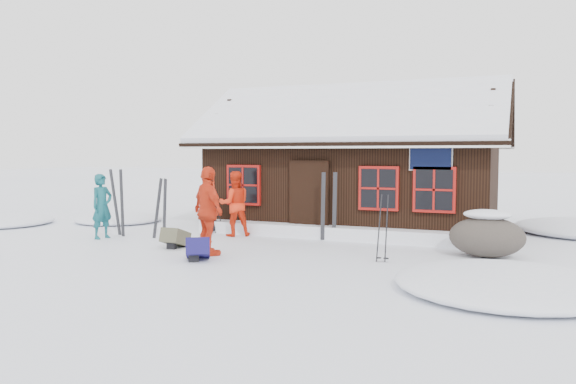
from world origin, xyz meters
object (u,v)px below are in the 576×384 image
at_px(skier_teal, 102,206).
at_px(ski_pair_left, 161,209).
at_px(boulder, 487,235).
at_px(backpack_olive, 175,241).
at_px(skier_orange_right, 208,211).
at_px(skier_orange_left, 235,204).
at_px(ski_poles, 383,229).
at_px(backpack_blue, 198,252).
at_px(skier_crouched, 212,215).

xyz_separation_m(skier_teal, ski_pair_left, (1.45, 0.58, -0.08)).
distance_m(skier_teal, ski_pair_left, 1.57).
relative_size(boulder, ski_pair_left, 0.97).
bearing_deg(ski_pair_left, backpack_olive, -30.85).
bearing_deg(skier_orange_right, backpack_olive, 9.49).
bearing_deg(boulder, backpack_olive, -166.77).
xyz_separation_m(skier_orange_left, boulder, (6.51, -0.62, -0.41)).
height_order(ski_pair_left, ski_poles, ski_pair_left).
distance_m(skier_teal, boulder, 9.61).
distance_m(backpack_blue, backpack_olive, 1.75).
xyz_separation_m(skier_teal, backpack_blue, (3.96, -1.64, -0.68)).
bearing_deg(skier_orange_right, ski_poles, -136.25).
distance_m(skier_orange_right, skier_crouched, 3.58).
distance_m(boulder, backpack_blue, 6.23).
distance_m(skier_orange_left, skier_crouched, 1.03).
bearing_deg(skier_orange_left, boulder, 137.25).
height_order(boulder, backpack_olive, boulder).
xyz_separation_m(skier_teal, backpack_olive, (2.63, -0.51, -0.69)).
relative_size(skier_orange_right, skier_crouched, 1.94).
height_order(skier_orange_left, backpack_blue, skier_orange_left).
relative_size(ski_pair_left, backpack_blue, 2.57).
distance_m(skier_crouched, backpack_blue, 4.15).
bearing_deg(backpack_olive, skier_orange_right, -24.31).
relative_size(skier_crouched, backpack_olive, 1.62).
bearing_deg(ski_pair_left, skier_crouched, 77.71).
height_order(skier_orange_left, backpack_olive, skier_orange_left).
relative_size(skier_teal, ski_poles, 1.18).
xyz_separation_m(skier_crouched, boulder, (7.42, -0.94, -0.03)).
bearing_deg(backpack_olive, skier_orange_left, 78.73).
bearing_deg(backpack_blue, skier_crouched, 85.85).
xyz_separation_m(skier_teal, ski_poles, (7.57, -0.30, -0.17)).
relative_size(skier_teal, skier_orange_left, 0.97).
relative_size(skier_teal, backpack_blue, 2.66).
xyz_separation_m(ski_poles, backpack_blue, (-3.62, -1.35, -0.51)).
bearing_deg(skier_crouched, skier_teal, -175.99).
xyz_separation_m(skier_teal, boulder, (9.54, 1.12, -0.38)).
bearing_deg(backpack_olive, backpack_blue, -41.64).
xyz_separation_m(skier_orange_left, ski_pair_left, (-1.57, -1.15, -0.11)).
distance_m(ski_poles, backpack_blue, 3.89).
height_order(skier_teal, skier_orange_right, skier_orange_right).
bearing_deg(ski_pair_left, skier_orange_right, -21.89).
bearing_deg(ski_pair_left, ski_poles, 3.84).
distance_m(skier_crouched, boulder, 7.48).
relative_size(skier_orange_right, ski_pair_left, 1.19).
distance_m(skier_orange_right, ski_poles, 3.81).
distance_m(skier_orange_left, skier_orange_right, 2.89).
distance_m(skier_orange_left, ski_poles, 4.99).
distance_m(skier_orange_left, backpack_olive, 2.38).
distance_m(ski_pair_left, backpack_olive, 1.71).
xyz_separation_m(ski_pair_left, backpack_olive, (1.17, -1.09, -0.61)).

